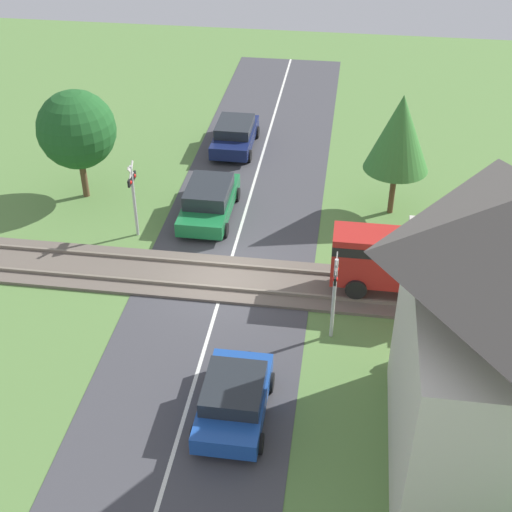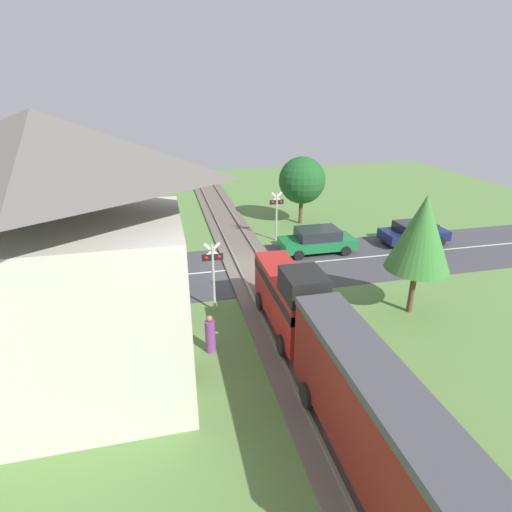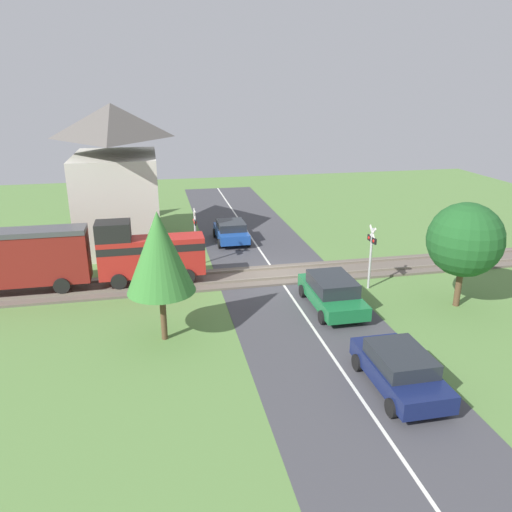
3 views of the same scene
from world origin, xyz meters
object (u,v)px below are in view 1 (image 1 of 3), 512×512
car_far_side (234,398)px  car_behind_queue (235,134)px  crossing_signal_west_approach (133,190)px  car_near_crossing (209,200)px  station_building (508,348)px  pedestrian_by_station (425,339)px  crossing_signal_east_approach (335,286)px

car_far_side → car_behind_queue: bearing=-170.6°
crossing_signal_west_approach → car_near_crossing: bearing=124.9°
station_building → pedestrian_by_station: (-4.18, -1.28, -3.52)m
car_far_side → station_building: bearing=83.5°
crossing_signal_east_approach → pedestrian_by_station: (0.55, 2.97, -1.37)m
car_behind_queue → crossing_signal_east_approach: bearing=22.2°
car_behind_queue → car_far_side: bearing=9.4°
crossing_signal_west_approach → station_building: size_ratio=0.37×
station_building → car_far_side: bearing=-96.5°
car_near_crossing → crossing_signal_west_approach: crossing_signal_west_approach is taller
car_behind_queue → pedestrian_by_station: bearing=31.2°
car_far_side → crossing_signal_west_approach: crossing_signal_west_approach is taller
car_near_crossing → crossing_signal_east_approach: 8.92m
pedestrian_by_station → station_building: bearing=17.0°
car_near_crossing → station_building: size_ratio=0.52×
station_building → crossing_signal_west_approach: bearing=-128.6°
car_behind_queue → station_building: size_ratio=0.48×
crossing_signal_west_approach → crossing_signal_east_approach: (5.11, 8.09, 0.00)m
car_near_crossing → car_far_side: car_near_crossing is taller
car_near_crossing → car_far_side: size_ratio=1.22×
car_near_crossing → crossing_signal_west_approach: (1.82, -2.60, 1.28)m
crossing_signal_west_approach → station_building: 15.92m
crossing_signal_west_approach → station_building: bearing=51.4°
station_building → car_near_crossing: bearing=-140.1°
pedestrian_by_station → car_far_side: bearing=-58.6°
car_behind_queue → car_near_crossing: bearing=0.0°
car_far_side → crossing_signal_east_approach: size_ratio=1.14×
car_near_crossing → crossing_signal_east_approach: size_ratio=1.39×
crossing_signal_west_approach → crossing_signal_east_approach: bearing=57.7°
car_far_side → crossing_signal_west_approach: bearing=-148.8°
crossing_signal_east_approach → pedestrian_by_station: bearing=79.6°
crossing_signal_east_approach → car_near_crossing: bearing=-141.6°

